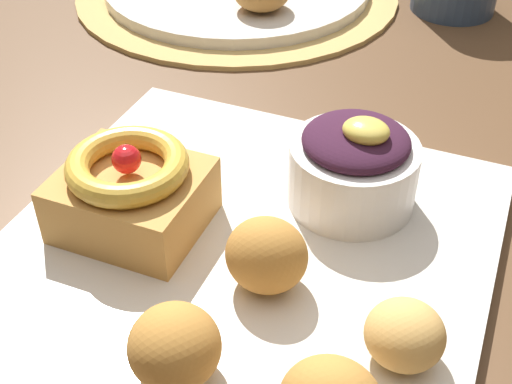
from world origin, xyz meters
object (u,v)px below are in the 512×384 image
(cake_slice, at_px, (131,191))
(fritter_extra, at_px, (267,255))
(fritter_front, at_px, (405,335))
(berry_ramekin, at_px, (354,166))
(fritter_middle, at_px, (175,347))
(front_plate, at_px, (244,252))

(cake_slice, height_order, fritter_extra, cake_slice)
(fritter_front, bearing_deg, cake_slice, 168.01)
(cake_slice, xyz_separation_m, berry_ramekin, (0.12, 0.08, 0.00))
(berry_ramekin, bearing_deg, cake_slice, -147.87)
(berry_ramekin, distance_m, fritter_middle, 0.18)
(cake_slice, distance_m, fritter_middle, 0.12)
(fritter_middle, height_order, fritter_extra, fritter_extra)
(front_plate, relative_size, cake_slice, 3.37)
(berry_ramekin, bearing_deg, front_plate, -125.69)
(berry_ramekin, bearing_deg, fritter_middle, -103.94)
(fritter_extra, bearing_deg, cake_slice, 170.39)
(fritter_middle, bearing_deg, fritter_front, 27.68)
(front_plate, distance_m, fritter_front, 0.12)
(front_plate, xyz_separation_m, fritter_middle, (0.01, -0.10, 0.03))
(berry_ramekin, distance_m, fritter_front, 0.13)
(front_plate, xyz_separation_m, fritter_extra, (0.03, -0.03, 0.03))
(cake_slice, bearing_deg, fritter_front, -11.99)
(fritter_middle, bearing_deg, cake_slice, 130.44)
(front_plate, relative_size, fritter_front, 7.13)
(cake_slice, bearing_deg, fritter_middle, -49.56)
(berry_ramekin, relative_size, fritter_middle, 1.79)
(front_plate, bearing_deg, fritter_middle, -86.23)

